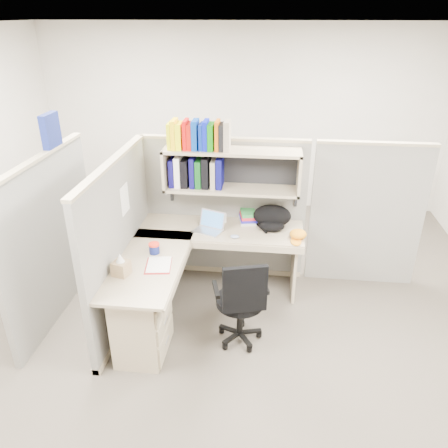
# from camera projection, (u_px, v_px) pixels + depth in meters

# --- Properties ---
(ground) EXTENTS (6.00, 6.00, 0.00)m
(ground) POSITION_uv_depth(u_px,v_px,m) (214.00, 317.00, 4.44)
(ground) COLOR #332F28
(ground) RESTS_ON ground
(room_shell) EXTENTS (6.00, 6.00, 6.00)m
(room_shell) POSITION_uv_depth(u_px,v_px,m) (212.00, 165.00, 3.73)
(room_shell) COLOR #B3ADA2
(room_shell) RESTS_ON ground
(cubicle) EXTENTS (3.79, 1.84, 1.95)m
(cubicle) POSITION_uv_depth(u_px,v_px,m) (184.00, 216.00, 4.49)
(cubicle) COLOR #63645F
(cubicle) RESTS_ON ground
(desk) EXTENTS (1.74, 1.75, 0.73)m
(desk) POSITION_uv_depth(u_px,v_px,m) (166.00, 295.00, 4.04)
(desk) COLOR gray
(desk) RESTS_ON ground
(laptop) EXTENTS (0.37, 0.37, 0.21)m
(laptop) POSITION_uv_depth(u_px,v_px,m) (208.00, 223.00, 4.53)
(laptop) COLOR silver
(laptop) RESTS_ON desk
(backpack) EXTENTS (0.46, 0.38, 0.24)m
(backpack) POSITION_uv_depth(u_px,v_px,m) (272.00, 218.00, 4.60)
(backpack) COLOR black
(backpack) RESTS_ON desk
(orange_cap) EXTENTS (0.21, 0.23, 0.09)m
(orange_cap) POSITION_uv_depth(u_px,v_px,m) (298.00, 234.00, 4.42)
(orange_cap) COLOR orange
(orange_cap) RESTS_ON desk
(snack_canister) EXTENTS (0.10, 0.10, 0.10)m
(snack_canister) POSITION_uv_depth(u_px,v_px,m) (154.00, 248.00, 4.14)
(snack_canister) COLOR navy
(snack_canister) RESTS_ON desk
(tissue_box) EXTENTS (0.16, 0.16, 0.21)m
(tissue_box) POSITION_uv_depth(u_px,v_px,m) (121.00, 264.00, 3.78)
(tissue_box) COLOR #9F825A
(tissue_box) RESTS_ON desk
(mouse) EXTENTS (0.10, 0.08, 0.03)m
(mouse) POSITION_uv_depth(u_px,v_px,m) (235.00, 236.00, 4.43)
(mouse) COLOR #8999C3
(mouse) RESTS_ON desk
(paper_cup) EXTENTS (0.07, 0.07, 0.10)m
(paper_cup) POSITION_uv_depth(u_px,v_px,m) (223.00, 218.00, 4.75)
(paper_cup) COLOR white
(paper_cup) RESTS_ON desk
(book_stack) EXTENTS (0.23, 0.28, 0.12)m
(book_stack) POSITION_uv_depth(u_px,v_px,m) (248.00, 216.00, 4.77)
(book_stack) COLOR gray
(book_stack) RESTS_ON desk
(loose_paper) EXTENTS (0.25, 0.31, 0.00)m
(loose_paper) POSITION_uv_depth(u_px,v_px,m) (159.00, 264.00, 3.97)
(loose_paper) COLOR white
(loose_paper) RESTS_ON desk
(task_chair) EXTENTS (0.53, 0.49, 0.92)m
(task_chair) POSITION_uv_depth(u_px,v_px,m) (241.00, 314.00, 3.97)
(task_chair) COLOR black
(task_chair) RESTS_ON ground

